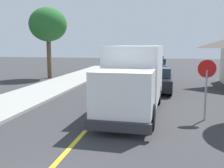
{
  "coord_description": "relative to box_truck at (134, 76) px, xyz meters",
  "views": [
    {
      "loc": [
        2.84,
        -3.99,
        3.26
      ],
      "look_at": [
        0.48,
        8.21,
        1.4
      ],
      "focal_mm": 42.18,
      "sensor_mm": 36.0,
      "label": 1
    }
  ],
  "objects": [
    {
      "name": "parked_car_furthest",
      "position": [
        0.66,
        25.36,
        -0.97
      ],
      "size": [
        2.0,
        4.48,
        1.67
      ],
      "color": "#B7B7BC",
      "rests_on": "ground"
    },
    {
      "name": "box_truck",
      "position": [
        0.0,
        0.0,
        0.0
      ],
      "size": [
        2.67,
        7.27,
        3.2
      ],
      "color": "white",
      "rests_on": "ground"
    },
    {
      "name": "street_tree_down_block",
      "position": [
        -9.57,
        11.52,
        3.37
      ],
      "size": [
        3.59,
        3.59,
        6.81
      ],
      "color": "brown",
      "rests_on": "ground"
    },
    {
      "name": "parked_car_far",
      "position": [
        0.86,
        18.25,
        -0.97
      ],
      "size": [
        1.89,
        4.43,
        1.67
      ],
      "color": "#4C564C",
      "rests_on": "ground"
    },
    {
      "name": "stop_sign",
      "position": [
        3.2,
        -0.86,
        0.09
      ],
      "size": [
        0.8,
        0.1,
        2.65
      ],
      "color": "gray",
      "rests_on": "ground"
    },
    {
      "name": "parked_car_near",
      "position": [
        1.1,
        5.93,
        -0.97
      ],
      "size": [
        1.84,
        4.42,
        1.67
      ],
      "color": "black",
      "rests_on": "ground"
    },
    {
      "name": "centre_line_yellow",
      "position": [
        -1.49,
        1.41,
        -1.76
      ],
      "size": [
        0.16,
        56.0,
        0.01
      ],
      "primitive_type": "cube",
      "color": "gold",
      "rests_on": "ground"
    },
    {
      "name": "parked_car_mid",
      "position": [
        0.58,
        11.86,
        -0.97
      ],
      "size": [
        1.89,
        4.44,
        1.67
      ],
      "color": "maroon",
      "rests_on": "ground"
    }
  ]
}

